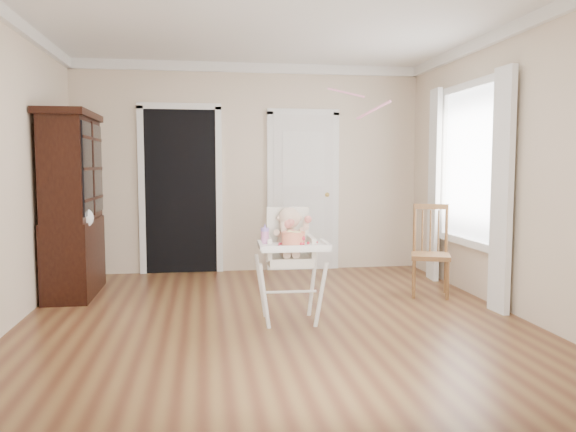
{
  "coord_description": "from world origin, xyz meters",
  "views": [
    {
      "loc": [
        -0.61,
        -4.86,
        1.39
      ],
      "look_at": [
        0.11,
        -0.11,
        0.96
      ],
      "focal_mm": 35.0,
      "sensor_mm": 36.0,
      "label": 1
    }
  ],
  "objects": [
    {
      "name": "floor",
      "position": [
        0.0,
        0.0,
        0.0
      ],
      "size": [
        5.0,
        5.0,
        0.0
      ],
      "primitive_type": "plane",
      "color": "brown",
      "rests_on": "ground"
    },
    {
      "name": "ceiling",
      "position": [
        0.0,
        0.0,
        2.7
      ],
      "size": [
        5.0,
        5.0,
        0.0
      ],
      "primitive_type": "plane",
      "rotation": [
        3.14,
        0.0,
        0.0
      ],
      "color": "white",
      "rests_on": "wall_back"
    },
    {
      "name": "wall_back",
      "position": [
        0.0,
        2.5,
        1.35
      ],
      "size": [
        4.5,
        0.0,
        4.5
      ],
      "primitive_type": "plane",
      "rotation": [
        1.57,
        0.0,
        0.0
      ],
      "color": "beige",
      "rests_on": "floor"
    },
    {
      "name": "wall_right",
      "position": [
        2.25,
        0.0,
        1.35
      ],
      "size": [
        0.0,
        5.0,
        5.0
      ],
      "primitive_type": "plane",
      "rotation": [
        1.57,
        0.0,
        -1.57
      ],
      "color": "beige",
      "rests_on": "floor"
    },
    {
      "name": "crown_molding",
      "position": [
        0.0,
        0.0,
        2.64
      ],
      "size": [
        4.5,
        5.0,
        0.12
      ],
      "primitive_type": null,
      "color": "white",
      "rests_on": "ceiling"
    },
    {
      "name": "doorway",
      "position": [
        -0.9,
        2.48,
        1.11
      ],
      "size": [
        1.06,
        0.05,
        2.22
      ],
      "color": "black",
      "rests_on": "wall_back"
    },
    {
      "name": "closet_door",
      "position": [
        0.7,
        2.48,
        1.02
      ],
      "size": [
        0.96,
        0.09,
        2.13
      ],
      "color": "white",
      "rests_on": "wall_back"
    },
    {
      "name": "window_right",
      "position": [
        2.18,
        0.8,
        1.29
      ],
      "size": [
        0.13,
        1.84,
        2.3
      ],
      "color": "white",
      "rests_on": "wall_right"
    },
    {
      "name": "high_chair",
      "position": [
        0.14,
        -0.02,
        0.64
      ],
      "size": [
        0.62,
        0.75,
        1.04
      ],
      "rotation": [
        0.0,
        0.0,
        -0.03
      ],
      "color": "white",
      "rests_on": "floor"
    },
    {
      "name": "baby",
      "position": [
        0.14,
        0.01,
        0.79
      ],
      "size": [
        0.3,
        0.23,
        0.46
      ],
      "rotation": [
        0.0,
        0.0,
        -0.03
      ],
      "color": "beige",
      "rests_on": "high_chair"
    },
    {
      "name": "cake",
      "position": [
        0.13,
        -0.26,
        0.78
      ],
      "size": [
        0.25,
        0.25,
        0.12
      ],
      "color": "silver",
      "rests_on": "high_chair"
    },
    {
      "name": "sippy_cup",
      "position": [
        -0.09,
        -0.12,
        0.79
      ],
      "size": [
        0.07,
        0.07,
        0.17
      ],
      "rotation": [
        0.0,
        0.0,
        -0.03
      ],
      "color": "#D07FB9",
      "rests_on": "high_chair"
    },
    {
      "name": "china_cabinet",
      "position": [
        -1.99,
        1.37,
        0.98
      ],
      "size": [
        0.52,
        1.16,
        1.95
      ],
      "color": "black",
      "rests_on": "floor"
    },
    {
      "name": "dining_chair",
      "position": [
        1.79,
        0.79,
        0.45
      ],
      "size": [
        0.51,
        0.51,
        0.97
      ],
      "rotation": [
        0.0,
        0.0,
        -0.36
      ],
      "color": "brown",
      "rests_on": "floor"
    },
    {
      "name": "streamer",
      "position": [
        0.91,
        1.06,
        2.16
      ],
      "size": [
        0.32,
        0.41,
        0.15
      ],
      "primitive_type": null,
      "rotation": [
        0.26,
        0.0,
        0.64
      ],
      "color": "pink",
      "rests_on": "ceiling"
    }
  ]
}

